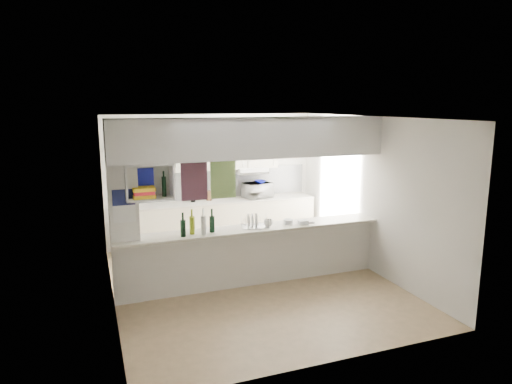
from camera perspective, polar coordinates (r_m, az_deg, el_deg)
name	(u,v)px	position (r m, az deg, el deg)	size (l,w,h in m)	color
floor	(253,284)	(7.36, -0.41, -11.37)	(4.80, 4.80, 0.00)	#8C7351
ceiling	(253,117)	(6.81, -0.44, 9.31)	(4.80, 4.80, 0.00)	white
wall_back	(212,179)	(9.22, -5.53, 1.58)	(4.20, 4.20, 0.00)	silver
wall_left	(109,215)	(6.57, -17.91, -2.74)	(4.80, 4.80, 0.00)	silver
wall_right	(370,194)	(7.92, 14.01, -0.25)	(4.80, 4.80, 0.00)	silver
servery_partition	(242,181)	(6.85, -1.79, 1.39)	(4.20, 0.50, 2.60)	silver
cubby_shelf	(148,184)	(6.47, -13.39, 1.00)	(0.65, 0.35, 0.50)	white
kitchen_run	(224,204)	(9.11, -4.07, -1.56)	(3.60, 0.63, 2.24)	beige
microwave	(258,190)	(9.23, 0.21, 0.22)	(0.55, 0.38, 0.31)	white
bowl	(260,182)	(9.19, 0.49, 1.31)	(0.22, 0.22, 0.05)	#0D1399
dish_rack	(255,221)	(7.07, -0.14, -3.68)	(0.47, 0.39, 0.22)	silver
cup	(268,223)	(7.06, 1.54, -3.87)	(0.14, 0.14, 0.11)	white
wine_bottles	(198,225)	(6.72, -7.28, -4.12)	(0.53, 0.16, 0.39)	black
plastic_tubs	(294,222)	(7.26, 4.83, -3.76)	(0.50, 0.23, 0.08)	silver
utensil_jar	(193,199)	(8.94, -7.88, -0.83)	(0.09, 0.09, 0.13)	black
knife_block	(209,196)	(9.03, -5.90, -0.45)	(0.10, 0.08, 0.19)	brown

